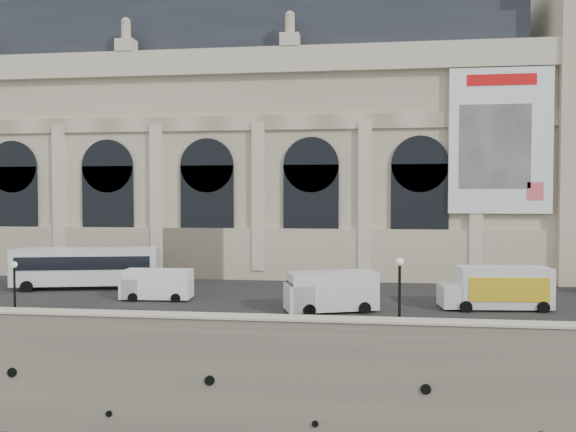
{
  "coord_description": "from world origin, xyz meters",
  "views": [
    {
      "loc": [
        10.19,
        -30.69,
        14.03
      ],
      "look_at": [
        3.8,
        22.0,
        12.17
      ],
      "focal_mm": 35.0,
      "sensor_mm": 36.0,
      "label": 1
    }
  ],
  "objects_px": {
    "bus_left": "(86,266)",
    "lamp_right": "(399,297)",
    "van_b": "(154,285)",
    "lamp_left": "(15,292)",
    "van_c": "(327,292)",
    "box_truck": "(497,288)"
  },
  "relations": [
    {
      "from": "lamp_right",
      "to": "van_b",
      "type": "bearing_deg",
      "value": 153.95
    },
    {
      "from": "bus_left",
      "to": "van_c",
      "type": "distance_m",
      "value": 22.25
    },
    {
      "from": "van_b",
      "to": "bus_left",
      "type": "bearing_deg",
      "value": 151.31
    },
    {
      "from": "lamp_left",
      "to": "van_c",
      "type": "bearing_deg",
      "value": 15.84
    },
    {
      "from": "van_c",
      "to": "box_truck",
      "type": "xyz_separation_m",
      "value": [
        11.9,
        2.32,
        0.1
      ]
    },
    {
      "from": "van_b",
      "to": "van_c",
      "type": "distance_m",
      "value": 13.85
    },
    {
      "from": "bus_left",
      "to": "lamp_right",
      "type": "xyz_separation_m",
      "value": [
        25.58,
        -12.95,
        0.23
      ]
    },
    {
      "from": "van_b",
      "to": "lamp_right",
      "type": "relative_size",
      "value": 1.21
    },
    {
      "from": "bus_left",
      "to": "box_truck",
      "type": "relative_size",
      "value": 1.6
    },
    {
      "from": "lamp_left",
      "to": "bus_left",
      "type": "bearing_deg",
      "value": 96.94
    },
    {
      "from": "bus_left",
      "to": "van_c",
      "type": "height_order",
      "value": "bus_left"
    },
    {
      "from": "box_truck",
      "to": "lamp_right",
      "type": "height_order",
      "value": "lamp_right"
    },
    {
      "from": "van_c",
      "to": "box_truck",
      "type": "relative_size",
      "value": 0.86
    },
    {
      "from": "box_truck",
      "to": "lamp_left",
      "type": "height_order",
      "value": "lamp_left"
    },
    {
      "from": "van_b",
      "to": "lamp_left",
      "type": "xyz_separation_m",
      "value": [
        -6.03,
        -8.47,
        0.72
      ]
    },
    {
      "from": "bus_left",
      "to": "lamp_left",
      "type": "height_order",
      "value": "lamp_left"
    },
    {
      "from": "van_b",
      "to": "van_c",
      "type": "xyz_separation_m",
      "value": [
        13.54,
        -2.92,
        0.21
      ]
    },
    {
      "from": "bus_left",
      "to": "box_truck",
      "type": "xyz_separation_m",
      "value": [
        32.99,
        -4.74,
        -0.48
      ]
    },
    {
      "from": "lamp_left",
      "to": "lamp_right",
      "type": "distance_m",
      "value": 24.05
    },
    {
      "from": "bus_left",
      "to": "van_b",
      "type": "bearing_deg",
      "value": -28.69
    },
    {
      "from": "bus_left",
      "to": "lamp_right",
      "type": "bearing_deg",
      "value": -26.85
    },
    {
      "from": "box_truck",
      "to": "lamp_right",
      "type": "relative_size",
      "value": 1.72
    }
  ]
}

